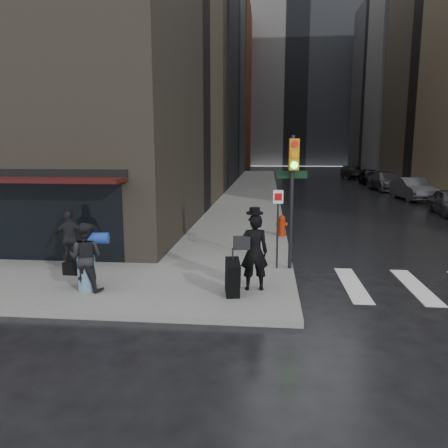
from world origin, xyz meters
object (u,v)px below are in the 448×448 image
Objects in this scene: fire_hydrant at (282,227)px; parked_car_5 at (352,172)px; man_greycoat at (71,239)px; man_overcoat at (250,256)px; parked_car_4 at (370,176)px; traffic_light at (291,184)px; man_jeans at (86,257)px; parked_car_3 at (386,181)px; parked_car_2 at (412,189)px.

parked_car_5 is (8.76, 33.36, 0.20)m from fire_hydrant.
man_greycoat is 41.25m from parked_car_5.
man_overcoat is 0.48× the size of parked_car_4.
traffic_light is 0.87× the size of parked_car_4.
man_overcoat is 3.92m from man_jeans.
parked_car_3 is at bearing -132.00° from man_greycoat.
man_overcoat is 0.39× the size of parked_car_3.
parked_car_5 is (-0.39, 13.03, -0.05)m from parked_car_3.
man_overcoat is 6.80m from fire_hydrant.
fire_hydrant is at bearing -151.39° from man_greycoat.
man_jeans is 42.68m from parked_car_5.
traffic_light is (4.94, 2.40, 1.57)m from man_jeans.
man_overcoat reaches higher than parked_car_5.
traffic_light is 0.87× the size of parked_car_5.
man_jeans is 5.72m from traffic_light.
man_jeans reaches higher than parked_car_5.
man_jeans is 0.37× the size of parked_car_2.
man_greycoat is 2.06× the size of fire_hydrant.
man_greycoat is at bearing -116.84° from parked_car_5.
parked_car_2 is at bearing -121.56° from man_jeans.
man_greycoat is 0.39× the size of parked_car_4.
parked_car_2 is 19.55m from parked_car_5.
man_greycoat is 6.45m from traffic_light.
man_greycoat is at bearing -54.47° from man_jeans.
fire_hydrant is at bearing -128.17° from parked_car_2.
fire_hydrant is at bearing -122.13° from man_jeans.
man_greycoat reaches higher than parked_car_5.
man_jeans is 8.61m from fire_hydrant.
man_greycoat reaches higher than parked_car_2.
parked_car_5 is (9.73, 40.06, -0.30)m from man_overcoat.
parked_car_3 is (10.12, 27.03, -0.25)m from man_overcoat.
parked_car_5 is (8.69, 38.03, -1.85)m from traffic_light.
man_overcoat is at bearing 151.82° from man_greycoat.
parked_car_2 is (10.15, 20.52, -0.27)m from man_overcoat.
parked_car_2 reaches higher than parked_car_4.
man_greycoat is 35.48m from parked_car_4.
man_overcoat is 0.55× the size of traffic_light.
parked_car_3 is 13.04m from parked_car_5.
parked_car_5 is at bearing 75.28° from fire_hydrant.
fire_hydrant is 28.41m from parked_car_4.
parked_car_5 is at bearing -122.14° from man_greycoat.
traffic_light is at bearing -103.02° from parked_car_4.
parked_car_2 reaches higher than parked_car_5.
parked_car_2 is (9.11, 18.49, -1.82)m from traffic_light.
parked_car_3 is 6.52m from parked_car_4.
man_greycoat is at bearing -112.55° from parked_car_4.
fire_hydrant is at bearing -105.81° from parked_car_4.
parked_car_3 is at bearing -120.49° from man_overcoat.
man_jeans is at bearing -4.48° from man_overcoat.
parked_car_5 reaches higher than fire_hydrant.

